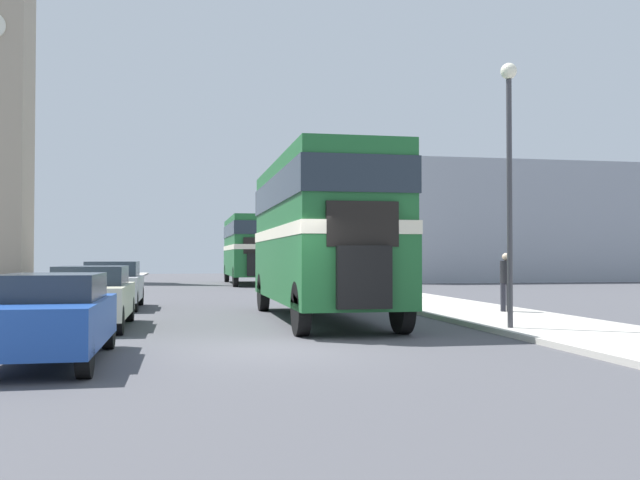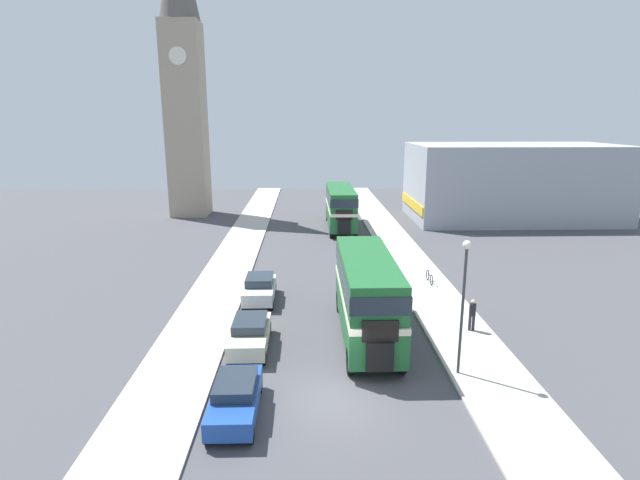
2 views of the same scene
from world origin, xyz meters
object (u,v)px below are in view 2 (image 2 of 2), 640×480
object	(u,v)px
bus_distant	(341,204)
street_lamp	(464,288)
car_parked_far	(260,288)
double_decker_bus	(367,290)
car_parked_mid	(250,333)
pedestrian_walking	(472,313)
car_parked_near	(235,397)
church_tower	(183,64)
bicycle_on_pavement	(430,277)

from	to	relation	value
bus_distant	street_lamp	xyz separation A→B (m)	(3.07, -29.42, 1.51)
bus_distant	car_parked_far	size ratio (longest dim) A/B	2.58
double_decker_bus	car_parked_mid	world-z (taller)	double_decker_bus
car_parked_mid	bus_distant	bearing A→B (deg)	76.99
car_parked_far	pedestrian_walking	world-z (taller)	pedestrian_walking
double_decker_bus	street_lamp	world-z (taller)	street_lamp
car_parked_near	pedestrian_walking	size ratio (longest dim) A/B	2.46
bus_distant	car_parked_far	xyz separation A→B (m)	(-6.25, -20.15, -1.66)
car_parked_far	bus_distant	bearing A→B (deg)	72.77
double_decker_bus	bus_distant	bearing A→B (deg)	89.02
car_parked_mid	church_tower	bearing A→B (deg)	106.76
bicycle_on_pavement	church_tower	size ratio (longest dim) A/B	0.06
car_parked_far	street_lamp	size ratio (longest dim) A/B	0.67
double_decker_bus	car_parked_near	bearing A→B (deg)	-130.33
car_parked_near	bicycle_on_pavement	distance (m)	18.27
car_parked_far	church_tower	distance (m)	33.60
car_parked_near	bicycle_on_pavement	world-z (taller)	car_parked_near
pedestrian_walking	street_lamp	distance (m)	5.60
car_parked_mid	bicycle_on_pavement	world-z (taller)	car_parked_mid
car_parked_mid	street_lamp	size ratio (longest dim) A/B	0.71
car_parked_mid	pedestrian_walking	size ratio (longest dim) A/B	2.50
pedestrian_walking	church_tower	distance (m)	42.17
car_parked_near	car_parked_mid	world-z (taller)	car_parked_mid
car_parked_mid	pedestrian_walking	distance (m)	11.29
street_lamp	church_tower	bearing A→B (deg)	117.70
bus_distant	church_tower	world-z (taller)	church_tower
car_parked_mid	car_parked_far	world-z (taller)	car_parked_far
pedestrian_walking	bicycle_on_pavement	xyz separation A→B (m)	(-0.31, 7.65, -0.58)
bicycle_on_pavement	car_parked_near	bearing A→B (deg)	-126.34
car_parked_far	church_tower	xyz separation A→B (m)	(-10.24, 27.98, 15.53)
pedestrian_walking	bicycle_on_pavement	distance (m)	7.68
car_parked_near	pedestrian_walking	distance (m)	13.19
bus_distant	street_lamp	bearing A→B (deg)	-84.05
pedestrian_walking	church_tower	world-z (taller)	church_tower
car_parked_mid	bicycle_on_pavement	distance (m)	14.21
car_parked_far	church_tower	world-z (taller)	church_tower
car_parked_near	car_parked_far	size ratio (longest dim) A/B	1.04
bus_distant	car_parked_mid	size ratio (longest dim) A/B	2.44
church_tower	double_decker_bus	bearing A→B (deg)	-64.27
double_decker_bus	church_tower	world-z (taller)	church_tower
bus_distant	double_decker_bus	bearing A→B (deg)	-90.98
church_tower	car_parked_near	bearing A→B (deg)	-75.39
pedestrian_walking	bus_distant	bearing A→B (deg)	101.40
double_decker_bus	bus_distant	xyz separation A→B (m)	(0.44, 25.48, -0.05)
church_tower	bicycle_on_pavement	bearing A→B (deg)	-49.93
car_parked_near	car_parked_far	xyz separation A→B (m)	(-0.17, 11.97, 0.05)
car_parked_mid	car_parked_far	bearing A→B (deg)	91.02
double_decker_bus	car_parked_mid	size ratio (longest dim) A/B	2.25
car_parked_far	street_lamp	world-z (taller)	street_lamp
car_parked_near	street_lamp	distance (m)	10.06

